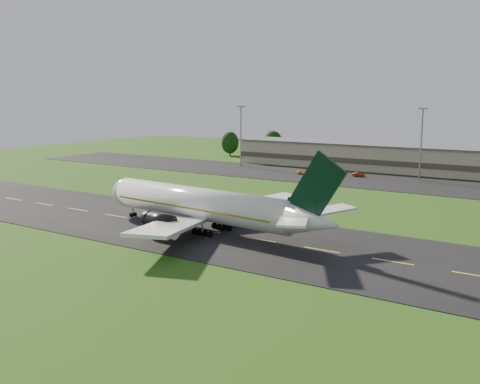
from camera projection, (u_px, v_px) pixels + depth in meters
The scene contains 9 objects.
ground at pixel (260, 240), 87.74m from camera, with size 360.00×360.00×0.00m, color #1F4B12.
taxiway at pixel (260, 240), 87.73m from camera, with size 220.00×30.00×0.10m, color black.
apron at pixel (393, 182), 147.34m from camera, with size 260.00×30.00×0.10m, color black.
airliner at pixel (203, 205), 93.02m from camera, with size 51.27×42.02×15.57m.
terminal at pixel (438, 161), 163.26m from camera, with size 145.00×16.00×8.40m.
light_mast_west at pixel (241, 129), 181.06m from camera, with size 2.40×1.20×20.35m.
light_mast_centre at pixel (422, 135), 149.08m from camera, with size 2.40×1.20×20.35m.
service_vehicle_a at pixel (299, 172), 163.56m from camera, with size 1.41×3.49×1.19m, color orange.
service_vehicle_b at pixel (359, 175), 157.41m from camera, with size 1.28×3.67×1.21m, color maroon.
Camera 1 is at (43.28, -73.23, 23.13)m, focal length 40.00 mm.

